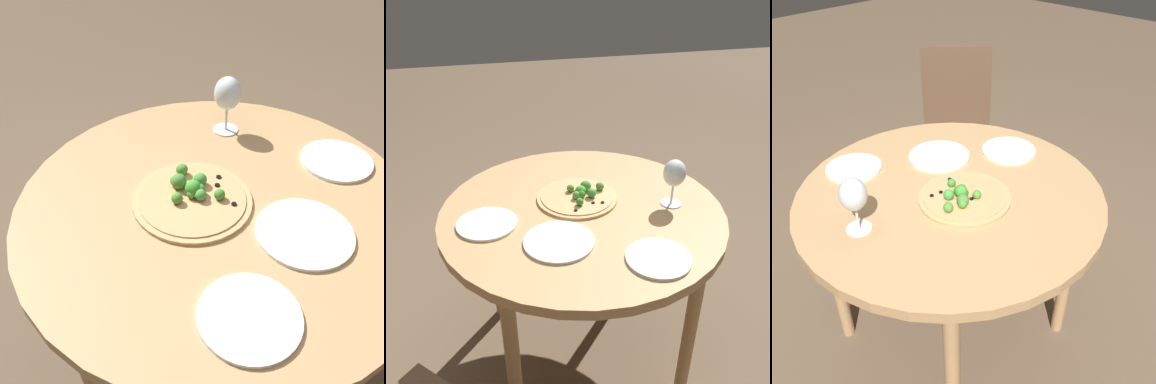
% 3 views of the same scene
% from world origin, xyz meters
% --- Properties ---
extents(ground_plane, '(12.00, 12.00, 0.00)m').
position_xyz_m(ground_plane, '(0.00, 0.00, 0.00)').
color(ground_plane, brown).
extents(dining_table, '(1.06, 1.06, 0.76)m').
position_xyz_m(dining_table, '(0.00, 0.00, 0.69)').
color(dining_table, tan).
rests_on(dining_table, ground_plane).
extents(pizza, '(0.31, 0.31, 0.06)m').
position_xyz_m(pizza, '(0.01, 0.07, 0.78)').
color(pizza, tan).
rests_on(pizza, dining_table).
extents(wine_glass, '(0.08, 0.08, 0.18)m').
position_xyz_m(wine_glass, '(0.34, -0.06, 0.89)').
color(wine_glass, silver).
rests_on(wine_glass, dining_table).
extents(plate_near, '(0.21, 0.21, 0.01)m').
position_xyz_m(plate_near, '(0.15, -0.36, 0.77)').
color(plate_near, silver).
rests_on(plate_near, dining_table).
extents(plate_far, '(0.21, 0.21, 0.01)m').
position_xyz_m(plate_far, '(-0.35, -0.02, 0.77)').
color(plate_far, silver).
rests_on(plate_far, dining_table).
extents(plate_side, '(0.24, 0.24, 0.01)m').
position_xyz_m(plate_side, '(-0.13, -0.19, 0.77)').
color(plate_side, silver).
rests_on(plate_side, dining_table).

